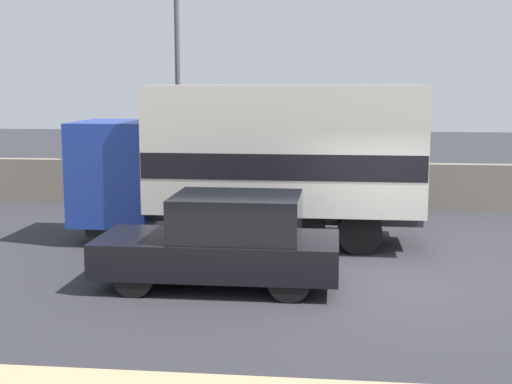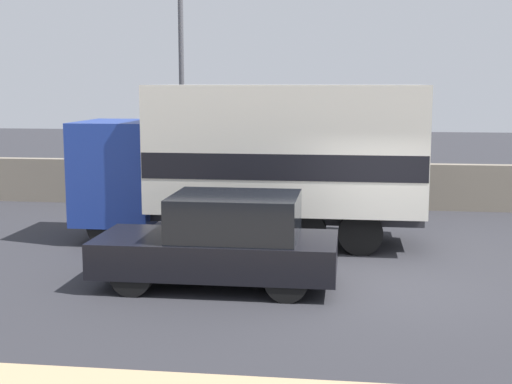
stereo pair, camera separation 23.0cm
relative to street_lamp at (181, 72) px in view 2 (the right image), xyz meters
The scene contains 5 objects.
ground_plane 9.40m from the street_lamp, 53.77° to the right, with size 80.00×80.00×0.00m, color #2D2D33.
stone_wall_backdrop 6.02m from the street_lamp, ahead, with size 60.00×0.35×1.26m.
street_lamp is the anchor object (origin of this frame).
box_truck 5.01m from the street_lamp, 55.17° to the right, with size 7.40×2.59×3.39m.
car_hatchback 8.24m from the street_lamp, 71.74° to the right, with size 4.07×1.77×1.58m.
Camera 2 is at (-0.61, -11.95, 3.42)m, focal length 50.00 mm.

